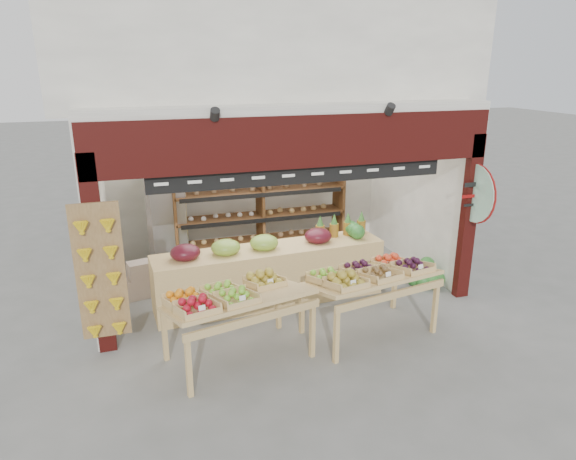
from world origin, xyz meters
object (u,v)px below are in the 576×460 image
at_px(mid_counter, 270,273).
at_px(watermelon_pile, 425,276).
at_px(display_table_left, 228,298).
at_px(display_table_right, 370,275).
at_px(refrigerator, 168,218).
at_px(cardboard_stack, 152,281).
at_px(back_shelving, 260,197).

distance_m(mid_counter, watermelon_pile, 2.75).
height_order(display_table_left, display_table_right, display_table_left).
bearing_deg(mid_counter, display_table_left, -122.84).
distance_m(refrigerator, cardboard_stack, 1.50).
height_order(refrigerator, cardboard_stack, refrigerator).
bearing_deg(mid_counter, refrigerator, 122.13).
distance_m(back_shelving, refrigerator, 1.77).
distance_m(cardboard_stack, display_table_left, 2.60).
distance_m(refrigerator, mid_counter, 2.59).
height_order(display_table_left, watermelon_pile, display_table_left).
distance_m(back_shelving, mid_counter, 2.11).
distance_m(refrigerator, watermelon_pile, 4.77).
bearing_deg(display_table_right, mid_counter, 126.98).
xyz_separation_m(back_shelving, refrigerator, (-1.73, 0.22, -0.32)).
bearing_deg(watermelon_pile, cardboard_stack, 166.43).
bearing_deg(back_shelving, display_table_left, -111.14).
relative_size(cardboard_stack, watermelon_pile, 1.56).
height_order(cardboard_stack, display_table_left, display_table_left).
distance_m(back_shelving, watermelon_pile, 3.35).
bearing_deg(refrigerator, display_table_left, -77.61).
relative_size(back_shelving, display_table_right, 1.72).
bearing_deg(mid_counter, back_shelving, 79.31).
distance_m(cardboard_stack, watermelon_pile, 4.62).
distance_m(back_shelving, display_table_left, 3.69).
bearing_deg(display_table_left, watermelon_pile, 19.39).
xyz_separation_m(back_shelving, cardboard_stack, (-2.14, -1.05, -1.01)).
height_order(back_shelving, mid_counter, back_shelving).
bearing_deg(cardboard_stack, display_table_left, -71.12).
xyz_separation_m(cardboard_stack, display_table_left, (0.81, -2.38, 0.65)).
height_order(back_shelving, watermelon_pile, back_shelving).
bearing_deg(refrigerator, watermelon_pile, -23.85).
xyz_separation_m(refrigerator, mid_counter, (1.36, -2.16, -0.41)).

